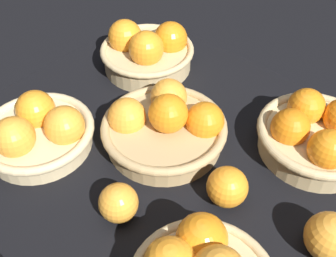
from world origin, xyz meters
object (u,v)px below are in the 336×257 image
basket_far_right (38,131)px  basket_near_left (316,134)px  loose_orange_side_gap (118,203)px  loose_orange_front_gap (227,187)px  basket_center (165,125)px  loose_orange_back_gap (330,237)px  basket_near_right (147,51)px

basket_far_right → basket_near_left: 54.42cm
loose_orange_side_gap → loose_orange_front_gap: bearing=-129.2°
basket_center → loose_orange_back_gap: (-35.93, 1.87, 0.00)cm
basket_near_left → loose_orange_side_gap: bearing=63.5°
loose_orange_front_gap → loose_orange_back_gap: (-17.78, -2.32, 0.36)cm
basket_near_right → loose_orange_back_gap: basket_near_right is taller
basket_center → basket_far_right: size_ratio=1.11×
basket_near_right → loose_orange_side_gap: bearing=127.0°
basket_near_left → loose_orange_side_gap: (17.88, 35.93, -1.00)cm
loose_orange_back_gap → loose_orange_front_gap: bearing=7.4°
basket_far_right → loose_orange_side_gap: basket_far_right is taller
basket_near_left → loose_orange_front_gap: bearing=74.4°
basket_center → loose_orange_front_gap: bearing=167.0°
basket_center → loose_orange_front_gap: basket_center is taller
basket_far_right → loose_orange_side_gap: 23.87cm
basket_center → basket_far_right: 25.09cm
basket_center → basket_near_left: size_ratio=1.07×
basket_near_left → loose_orange_back_gap: 22.35cm
basket_far_right → loose_orange_back_gap: (-53.57, -15.98, 0.08)cm
basket_near_left → loose_orange_back_gap: basket_near_left is taller
basket_center → loose_orange_back_gap: bearing=177.0°
basket_near_right → loose_orange_side_gap: (-26.37, 35.03, -1.21)cm
loose_orange_front_gap → loose_orange_side_gap: size_ratio=1.07×
loose_orange_back_gap → loose_orange_side_gap: 34.24cm
basket_center → loose_orange_side_gap: bearing=108.2°
basket_near_left → loose_orange_back_gap: bearing=122.0°
basket_near_right → basket_center: size_ratio=0.91×
loose_orange_back_gap → basket_far_right: bearing=16.6°
loose_orange_front_gap → loose_orange_side_gap: (11.94, 14.66, -0.23)cm
basket_near_right → loose_orange_back_gap: 58.92cm
loose_orange_front_gap → loose_orange_back_gap: 17.93cm
basket_far_right → loose_orange_front_gap: bearing=-159.1°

